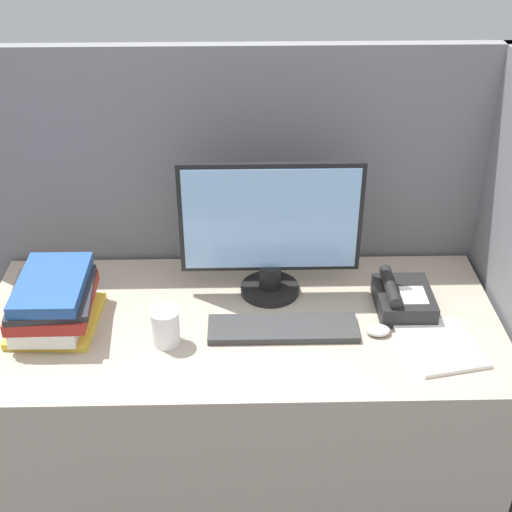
% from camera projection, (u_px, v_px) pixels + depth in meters
% --- Properties ---
extents(cubicle_panel_rear, '(1.92, 0.04, 1.44)m').
position_uv_depth(cubicle_panel_rear, '(240.00, 257.00, 2.41)').
color(cubicle_panel_rear, slate).
rests_on(cubicle_panel_rear, ground_plane).
extents(cubicle_panel_right, '(0.04, 0.75, 1.44)m').
position_uv_depth(cubicle_panel_right, '(506.00, 316.00, 2.13)').
color(cubicle_panel_right, slate).
rests_on(cubicle_panel_right, ground_plane).
extents(desk, '(1.52, 0.69, 0.74)m').
position_uv_depth(desk, '(242.00, 413.00, 2.27)').
color(desk, tan).
rests_on(desk, ground_plane).
extents(monitor, '(0.54, 0.18, 0.43)m').
position_uv_depth(monitor, '(271.00, 232.00, 2.10)').
color(monitor, black).
rests_on(monitor, desk).
extents(keyboard, '(0.43, 0.12, 0.02)m').
position_uv_depth(keyboard, '(283.00, 329.00, 2.03)').
color(keyboard, '#333333').
rests_on(keyboard, desk).
extents(mouse, '(0.07, 0.05, 0.03)m').
position_uv_depth(mouse, '(378.00, 330.00, 2.02)').
color(mouse, silver).
rests_on(mouse, desk).
extents(coffee_cup, '(0.08, 0.08, 0.11)m').
position_uv_depth(coffee_cup, '(166.00, 327.00, 1.96)').
color(coffee_cup, white).
rests_on(coffee_cup, desk).
extents(book_stack, '(0.25, 0.29, 0.15)m').
position_uv_depth(book_stack, '(53.00, 303.00, 2.02)').
color(book_stack, gold).
rests_on(book_stack, desk).
extents(desk_telephone, '(0.16, 0.20, 0.10)m').
position_uv_depth(desk_telephone, '(402.00, 298.00, 2.11)').
color(desk_telephone, black).
rests_on(desk_telephone, desk).
extents(paper_pile, '(0.23, 0.26, 0.01)m').
position_uv_depth(paper_pile, '(441.00, 346.00, 1.97)').
color(paper_pile, white).
rests_on(paper_pile, desk).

